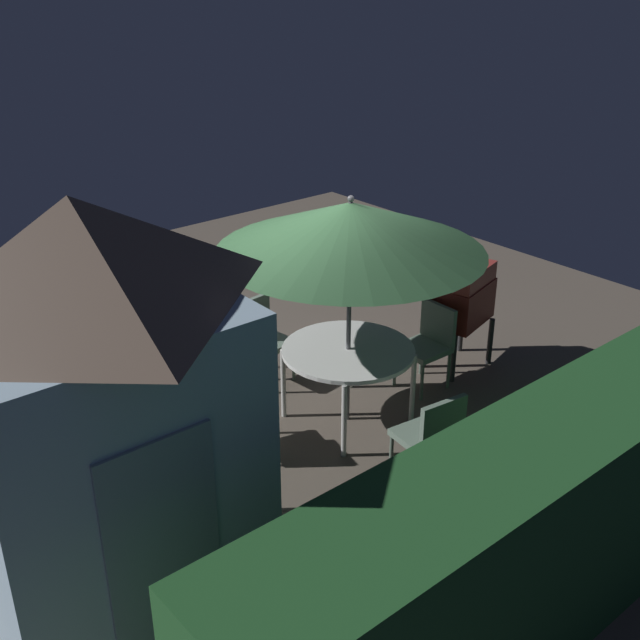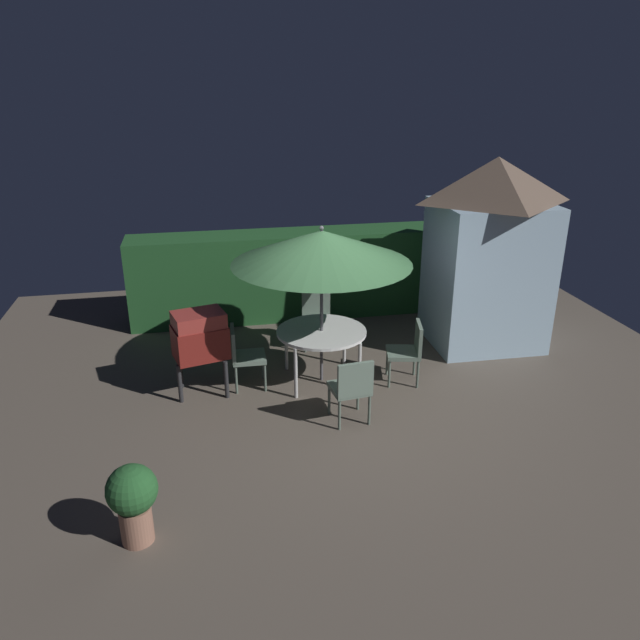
# 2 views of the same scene
# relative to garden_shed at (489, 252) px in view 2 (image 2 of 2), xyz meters

# --- Properties ---
(ground_plane) EXTENTS (11.00, 11.00, 0.00)m
(ground_plane) POSITION_rel_garden_shed_xyz_m (-2.66, -1.66, -1.53)
(ground_plane) COLOR brown
(hedge_backdrop) EXTENTS (6.20, 0.85, 1.55)m
(hedge_backdrop) POSITION_rel_garden_shed_xyz_m (-2.66, 1.84, -0.76)
(hedge_backdrop) COLOR #1E4C23
(hedge_backdrop) RESTS_ON ground
(garden_shed) EXTENTS (1.83, 1.58, 3.01)m
(garden_shed) POSITION_rel_garden_shed_xyz_m (0.00, 0.00, 0.00)
(garden_shed) COLOR #9EBCD1
(garden_shed) RESTS_ON ground
(patio_table) EXTENTS (1.28, 1.28, 0.78)m
(patio_table) POSITION_rel_garden_shed_xyz_m (-2.88, -0.87, -0.81)
(patio_table) COLOR white
(patio_table) RESTS_ON ground
(patio_umbrella) EXTENTS (2.46, 2.46, 2.29)m
(patio_umbrella) POSITION_rel_garden_shed_xyz_m (-2.88, -0.87, 0.46)
(patio_umbrella) COLOR #4C4C51
(patio_umbrella) RESTS_ON ground
(bbq_grill) EXTENTS (0.80, 0.66, 1.20)m
(bbq_grill) POSITION_rel_garden_shed_xyz_m (-4.57, -0.92, -0.69)
(bbq_grill) COLOR maroon
(bbq_grill) RESTS_ON ground
(chair_near_shed) EXTENTS (0.52, 0.52, 0.90)m
(chair_near_shed) POSITION_rel_garden_shed_xyz_m (-2.71, 0.38, -1.01)
(chair_near_shed) COLOR slate
(chair_near_shed) RESTS_ON ground
(chair_far_side) EXTENTS (0.48, 0.47, 0.90)m
(chair_far_side) POSITION_rel_garden_shed_xyz_m (-4.00, -0.84, -1.01)
(chair_far_side) COLOR slate
(chair_far_side) RESTS_ON ground
(chair_toward_hedge) EXTENTS (0.51, 0.51, 0.90)m
(chair_toward_hedge) POSITION_rel_garden_shed_xyz_m (-2.74, -2.10, -1.01)
(chair_toward_hedge) COLOR slate
(chair_toward_hedge) RESTS_ON ground
(chair_toward_house) EXTENTS (0.56, 0.55, 0.90)m
(chair_toward_house) POSITION_rel_garden_shed_xyz_m (-1.66, -1.15, -1.01)
(chair_toward_house) COLOR slate
(chair_toward_house) RESTS_ON ground
(potted_plant_by_shed) EXTENTS (0.48, 0.48, 0.82)m
(potted_plant_by_shed) POSITION_rel_garden_shed_xyz_m (-5.25, -3.76, -1.05)
(potted_plant_by_shed) COLOR #936651
(potted_plant_by_shed) RESTS_ON ground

